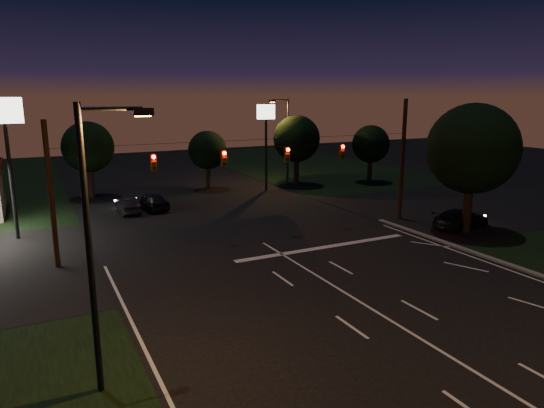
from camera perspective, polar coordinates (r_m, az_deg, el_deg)
ground at (r=20.24m, az=17.07°, el=-14.92°), size 140.00×140.00×0.00m
cross_street_right at (r=44.55m, az=21.63°, el=-0.20°), size 20.00×16.00×0.02m
stop_bar at (r=30.33m, az=6.19°, el=-5.07°), size 12.00×0.50×0.01m
utility_pole_right at (r=38.31m, az=14.71°, el=-1.69°), size 0.30×0.30×9.00m
utility_pole_left at (r=29.20m, az=-23.84°, el=-6.83°), size 0.28×0.28×8.00m
signal_span at (r=30.72m, az=-1.84°, el=5.73°), size 24.00×0.40×1.56m
pole_sign_left_near at (r=34.81m, az=-28.84°, el=7.44°), size 2.20×0.30×9.10m
pole_sign_right at (r=47.61m, az=-0.71°, el=9.03°), size 1.80×0.30×8.40m
street_light_left at (r=15.31m, az=-19.89°, el=-2.99°), size 2.20×0.35×9.00m
street_light_right_far at (r=50.93m, az=1.60°, el=8.13°), size 2.20×0.35×9.00m
tree_right_near at (r=35.06m, az=22.35°, el=5.93°), size 6.00×6.00×8.76m
tree_far_b at (r=47.31m, az=-20.82°, el=6.23°), size 4.60×4.60×6.98m
tree_far_c at (r=48.76m, az=-7.62°, el=6.25°), size 3.80×3.80×5.86m
tree_far_d at (r=50.58m, az=2.86°, el=7.62°), size 4.80×4.80×7.30m
tree_far_e at (r=53.41m, az=11.48°, el=6.88°), size 4.00×4.00×6.18m
car_oncoming_a at (r=41.09m, az=-14.00°, el=0.34°), size 2.36×4.49×1.46m
car_oncoming_b at (r=40.43m, az=-16.61°, el=-0.16°), size 1.41×3.84×1.26m
car_cross at (r=36.91m, az=21.35°, el=-1.59°), size 4.96×2.61×1.37m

